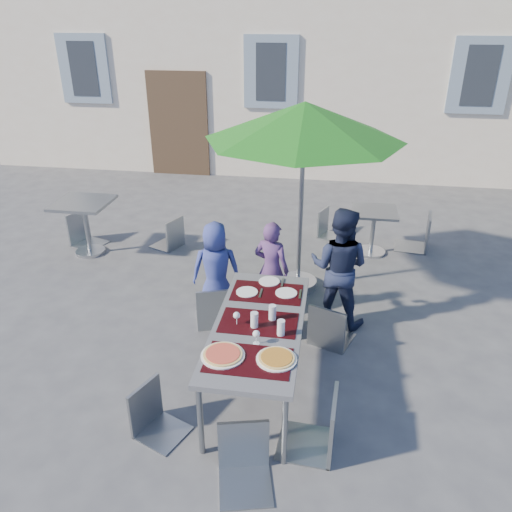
% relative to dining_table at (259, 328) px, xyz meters
% --- Properties ---
extents(ground, '(90.00, 90.00, 0.00)m').
position_rel_dining_table_xyz_m(ground, '(-0.80, -0.72, -0.70)').
color(ground, '#424144').
rests_on(ground, ground).
extents(dining_table, '(0.80, 1.85, 0.76)m').
position_rel_dining_table_xyz_m(dining_table, '(0.00, 0.00, 0.00)').
color(dining_table, '#424246').
rests_on(dining_table, ground).
extents(pizza_near_left, '(0.37, 0.37, 0.03)m').
position_rel_dining_table_xyz_m(pizza_near_left, '(-0.22, -0.53, 0.07)').
color(pizza_near_left, white).
rests_on(pizza_near_left, dining_table).
extents(pizza_near_right, '(0.34, 0.34, 0.03)m').
position_rel_dining_table_xyz_m(pizza_near_right, '(0.23, -0.51, 0.07)').
color(pizza_near_right, white).
rests_on(pizza_near_right, dining_table).
extents(glassware, '(0.48, 0.46, 0.15)m').
position_rel_dining_table_xyz_m(glassware, '(0.07, -0.08, 0.13)').
color(glassware, silver).
rests_on(glassware, dining_table).
extents(place_settings, '(0.65, 0.47, 0.01)m').
position_rel_dining_table_xyz_m(place_settings, '(0.00, 0.61, 0.06)').
color(place_settings, white).
rests_on(place_settings, dining_table).
extents(child_0, '(0.64, 0.49, 1.17)m').
position_rel_dining_table_xyz_m(child_0, '(-0.70, 1.27, -0.11)').
color(child_0, navy).
rests_on(child_0, ground).
extents(child_1, '(0.50, 0.40, 1.19)m').
position_rel_dining_table_xyz_m(child_1, '(-0.06, 1.36, -0.10)').
color(child_1, '#523266').
rests_on(child_1, ground).
extents(child_2, '(0.77, 0.56, 1.42)m').
position_rel_dining_table_xyz_m(child_2, '(0.72, 1.31, 0.01)').
color(child_2, '#1B223C').
rests_on(child_2, ground).
extents(chair_0, '(0.55, 0.55, 0.97)m').
position_rel_dining_table_xyz_m(chair_0, '(-0.66, 0.99, -0.13)').
color(chair_0, gray).
rests_on(chair_0, ground).
extents(chair_1, '(0.56, 0.57, 1.03)m').
position_rel_dining_table_xyz_m(chair_1, '(-0.10, 0.94, -0.09)').
color(chair_1, gray).
rests_on(chair_1, ground).
extents(chair_2, '(0.55, 0.55, 0.96)m').
position_rel_dining_table_xyz_m(chair_2, '(0.66, 0.82, -0.14)').
color(chair_2, gray).
rests_on(chair_2, ground).
extents(chair_3, '(0.50, 0.50, 0.86)m').
position_rel_dining_table_xyz_m(chair_3, '(-0.81, -0.69, -0.20)').
color(chair_3, gray).
rests_on(chair_3, ground).
extents(chair_4, '(0.49, 0.48, 1.03)m').
position_rel_dining_table_xyz_m(chair_4, '(0.61, -0.66, -0.09)').
color(chair_4, gray).
rests_on(chair_4, ground).
extents(chair_5, '(0.49, 0.49, 0.91)m').
position_rel_dining_table_xyz_m(chair_5, '(0.05, -1.05, -0.16)').
color(chair_5, gray).
rests_on(chair_5, ground).
extents(patio_umbrella, '(2.36, 2.36, 2.39)m').
position_rel_dining_table_xyz_m(patio_umbrella, '(0.21, 2.05, 1.46)').
color(patio_umbrella, '#B7B9C0').
rests_on(patio_umbrella, ground).
extents(cafe_table_0, '(0.77, 0.77, 0.82)m').
position_rel_dining_table_xyz_m(cafe_table_0, '(-2.99, 2.58, -0.10)').
color(cafe_table_0, '#B7B9C0').
rests_on(cafe_table_0, ground).
extents(bg_chair_l_0, '(0.55, 0.54, 0.97)m').
position_rel_dining_table_xyz_m(bg_chair_l_0, '(-3.23, 2.90, -0.13)').
color(bg_chair_l_0, '#92979E').
rests_on(bg_chair_l_0, ground).
extents(bg_chair_r_0, '(0.53, 0.53, 0.91)m').
position_rel_dining_table_xyz_m(bg_chair_r_0, '(-1.83, 2.97, -0.17)').
color(bg_chair_r_0, '#92999D').
rests_on(bg_chair_r_0, ground).
extents(cafe_table_1, '(0.64, 0.64, 0.69)m').
position_rel_dining_table_xyz_m(cafe_table_1, '(1.22, 3.26, -0.25)').
color(cafe_table_1, '#B7B9C0').
rests_on(cafe_table_1, ground).
extents(bg_chair_l_1, '(0.50, 0.50, 0.85)m').
position_rel_dining_table_xyz_m(bg_chair_l_1, '(0.55, 3.79, -0.20)').
color(bg_chair_l_1, gray).
rests_on(bg_chair_l_1, ground).
extents(bg_chair_r_1, '(0.53, 0.53, 1.05)m').
position_rel_dining_table_xyz_m(bg_chair_r_1, '(1.95, 3.53, -0.07)').
color(bg_chair_r_1, gray).
rests_on(bg_chair_r_1, ground).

